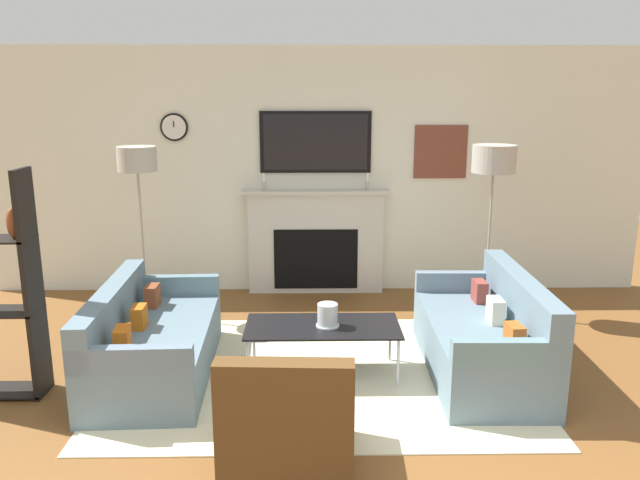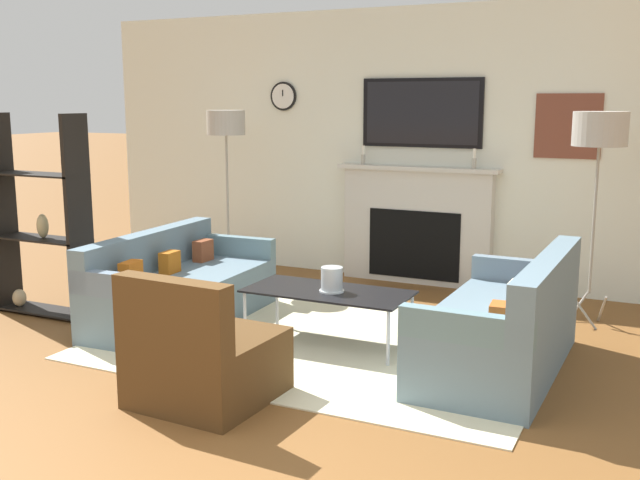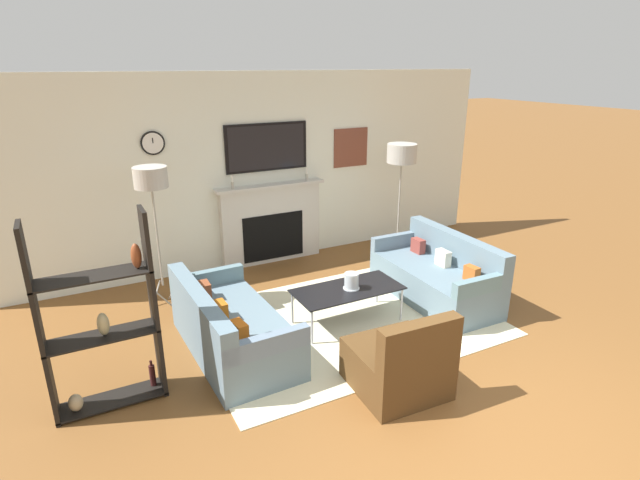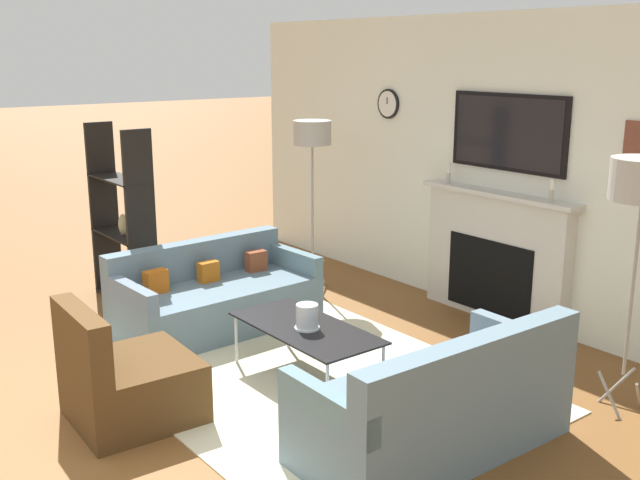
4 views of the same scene
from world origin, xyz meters
The scene contains 9 objects.
fireplace_wall centered at (0.00, 4.53, 1.23)m, with size 7.34×0.28×2.70m.
area_rug centered at (0.00, 2.30, 0.01)m, with size 3.27×2.37×0.01m.
couch_left centered at (-1.33, 2.30, 0.26)m, with size 0.90×1.76×0.73m.
couch_right centered at (1.33, 2.30, 0.29)m, with size 0.82×1.72×0.81m.
armchair centered at (-0.19, 0.99, 0.27)m, with size 0.79×0.81×0.82m.
coffee_table centered at (0.03, 2.28, 0.39)m, with size 1.22×0.57×0.42m.
hurricane_candle centered at (0.07, 2.27, 0.50)m, with size 0.19×0.19×0.18m.
floor_lamp_left centered at (-1.73, 3.68, 1.56)m, with size 0.38×0.38×1.71m.
shelf_unit centered at (-2.50, 1.99, 0.77)m, with size 0.90×0.28×1.70m.
Camera 4 is at (4.15, -0.77, 2.36)m, focal length 42.00 mm.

